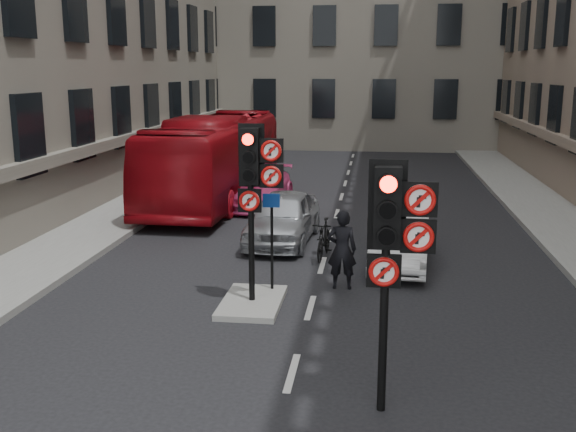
% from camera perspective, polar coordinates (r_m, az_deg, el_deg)
% --- Properties ---
extents(pavement_left, '(3.00, 50.00, 0.16)m').
position_cam_1_polar(pavement_left, '(22.08, -15.17, -0.19)').
color(pavement_left, gray).
rests_on(pavement_left, ground).
extents(centre_island, '(1.20, 2.00, 0.12)m').
position_cam_1_polar(centre_island, '(13.91, -3.06, -7.30)').
color(centre_island, gray).
rests_on(centre_island, ground).
extents(signal_near, '(0.91, 0.40, 3.58)m').
position_cam_1_polar(signal_near, '(9.13, 8.88, -1.54)').
color(signal_near, black).
rests_on(signal_near, ground).
extents(signal_far, '(0.91, 0.40, 3.58)m').
position_cam_1_polar(signal_far, '(13.23, -2.83, 3.50)').
color(signal_far, black).
rests_on(signal_far, centre_island).
extents(car_silver, '(1.92, 4.24, 1.41)m').
position_cam_1_polar(car_silver, '(18.63, -0.41, -0.09)').
color(car_silver, '#A0A3A8').
rests_on(car_silver, ground).
extents(car_white, '(1.61, 3.88, 1.25)m').
position_cam_1_polar(car_white, '(16.71, 9.50, -2.04)').
color(car_white, silver).
rests_on(car_white, ground).
extents(car_pink, '(2.01, 4.39, 1.24)m').
position_cam_1_polar(car_pink, '(23.53, -2.35, 2.35)').
color(car_pink, '#CE3C78').
rests_on(car_pink, ground).
extents(bus_red, '(2.85, 11.11, 3.08)m').
position_cam_1_polar(bus_red, '(24.53, -6.13, 4.88)').
color(bus_red, maroon).
rests_on(bus_red, ground).
extents(motorcycle, '(0.63, 1.68, 0.99)m').
position_cam_1_polar(motorcycle, '(17.15, 3.05, -1.94)').
color(motorcycle, black).
rests_on(motorcycle, ground).
extents(motorcyclist, '(0.66, 0.45, 1.76)m').
position_cam_1_polar(motorcyclist, '(14.72, 4.59, -2.86)').
color(motorcyclist, black).
rests_on(motorcyclist, ground).
extents(info_sign, '(0.36, 0.11, 2.08)m').
position_cam_1_polar(info_sign, '(14.15, -1.39, -1.02)').
color(info_sign, black).
rests_on(info_sign, centre_island).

